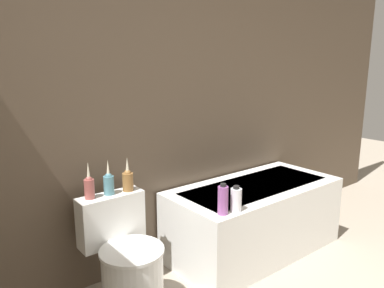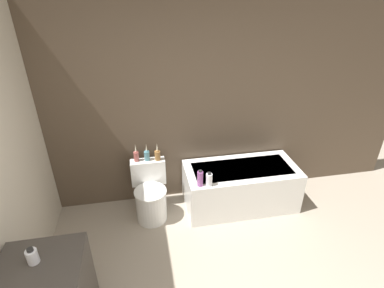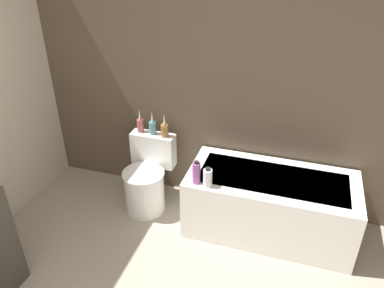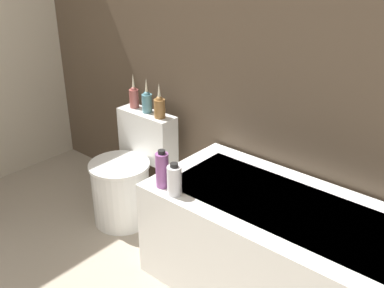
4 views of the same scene
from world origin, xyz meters
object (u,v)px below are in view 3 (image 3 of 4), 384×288
(shampoo_bottle_tall, at_px, (196,173))
(vase_bronze, at_px, (165,129))
(shampoo_bottle_short, at_px, (208,178))
(toilet, at_px, (147,180))
(vase_silver, at_px, (152,126))
(vase_gold, at_px, (140,124))
(bathtub, at_px, (269,204))

(shampoo_bottle_tall, bearing_deg, vase_bronze, 135.33)
(shampoo_bottle_short, bearing_deg, toilet, 158.28)
(toilet, height_order, vase_bronze, vase_bronze)
(vase_silver, xyz_separation_m, shampoo_bottle_tall, (0.57, -0.46, -0.12))
(toilet, bearing_deg, shampoo_bottle_tall, -23.62)
(vase_gold, distance_m, shampoo_bottle_short, 0.95)
(shampoo_bottle_tall, bearing_deg, vase_gold, 146.76)
(bathtub, distance_m, vase_silver, 1.29)
(shampoo_bottle_short, bearing_deg, bathtub, 29.13)
(vase_silver, relative_size, shampoo_bottle_tall, 1.10)
(vase_bronze, height_order, shampoo_bottle_tall, vase_bronze)
(bathtub, distance_m, vase_bronze, 1.17)
(toilet, distance_m, vase_silver, 0.53)
(bathtub, xyz_separation_m, vase_gold, (-1.30, 0.20, 0.50))
(vase_silver, height_order, vase_bronze, vase_silver)
(bathtub, distance_m, toilet, 1.17)
(bathtub, relative_size, vase_bronze, 6.30)
(shampoo_bottle_tall, bearing_deg, bathtub, 23.41)
(toilet, height_order, shampoo_bottle_short, shampoo_bottle_short)
(bathtub, distance_m, shampoo_bottle_tall, 0.75)
(vase_silver, bearing_deg, vase_bronze, -6.75)
(bathtub, bearing_deg, shampoo_bottle_tall, -156.59)
(vase_gold, xyz_separation_m, vase_bronze, (0.26, -0.02, -0.00))
(toilet, height_order, vase_silver, vase_silver)
(vase_silver, height_order, shampoo_bottle_short, vase_silver)
(vase_silver, distance_m, shampoo_bottle_tall, 0.74)
(vase_gold, relative_size, shampoo_bottle_tall, 1.13)
(bathtub, xyz_separation_m, shampoo_bottle_short, (-0.50, -0.28, 0.36))
(bathtub, relative_size, shampoo_bottle_short, 8.17)
(vase_bronze, bearing_deg, bathtub, -9.79)
(vase_silver, relative_size, shampoo_bottle_short, 1.31)
(vase_silver, height_order, shampoo_bottle_tall, vase_silver)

